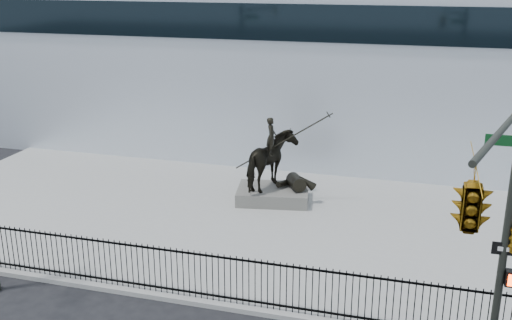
# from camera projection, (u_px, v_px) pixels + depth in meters

# --- Properties ---
(plaza) EXTENTS (30.00, 12.00, 0.15)m
(plaza) POSITION_uv_depth(u_px,v_px,m) (275.00, 225.00, 22.44)
(plaza) COLOR #969693
(plaza) RESTS_ON ground
(building) EXTENTS (44.00, 14.00, 9.00)m
(building) POSITION_uv_depth(u_px,v_px,m) (333.00, 59.00, 32.98)
(building) COLOR silver
(building) RESTS_ON ground
(picket_fence) EXTENTS (22.10, 0.10, 1.50)m
(picket_fence) POSITION_uv_depth(u_px,v_px,m) (225.00, 278.00, 16.92)
(picket_fence) COLOR black
(picket_fence) RESTS_ON plaza
(statue_plinth) EXTENTS (3.16, 2.43, 0.54)m
(statue_plinth) POSITION_uv_depth(u_px,v_px,m) (273.00, 194.00, 24.53)
(statue_plinth) COLOR #615E59
(statue_plinth) RESTS_ON plaza
(equestrian_statue) EXTENTS (3.64, 2.57, 3.12)m
(equestrian_statue) POSITION_uv_depth(u_px,v_px,m) (275.00, 162.00, 24.09)
(equestrian_statue) COLOR black
(equestrian_statue) RESTS_ON statue_plinth
(traffic_signal_right) EXTENTS (2.17, 6.86, 7.00)m
(traffic_signal_right) POSITION_uv_depth(u_px,v_px,m) (497.00, 220.00, 11.05)
(traffic_signal_right) COLOR #272A25
(traffic_signal_right) RESTS_ON ground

